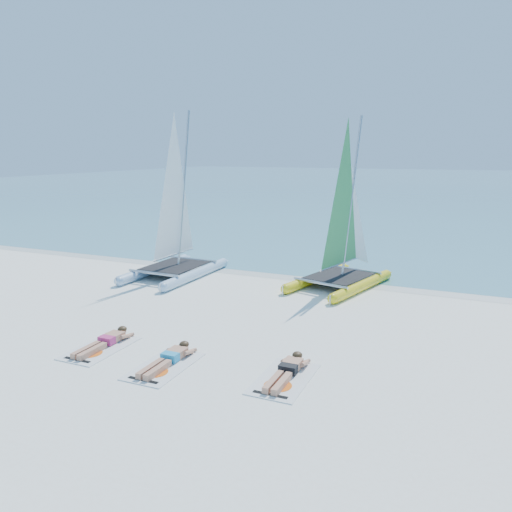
{
  "coord_description": "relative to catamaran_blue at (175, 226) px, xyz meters",
  "views": [
    {
      "loc": [
        5.46,
        -11.39,
        4.51
      ],
      "look_at": [
        -0.03,
        1.2,
        1.61
      ],
      "focal_mm": 35.0,
      "sensor_mm": 36.0,
      "label": 1
    }
  ],
  "objects": [
    {
      "name": "ground",
      "position": [
        4.38,
        -3.85,
        -1.84
      ],
      "size": [
        140.0,
        140.0,
        0.0
      ],
      "primitive_type": "plane",
      "color": "white",
      "rests_on": "ground"
    },
    {
      "name": "sea",
      "position": [
        4.38,
        59.15,
        -1.84
      ],
      "size": [
        140.0,
        115.0,
        0.01
      ],
      "primitive_type": "cube",
      "color": "#6FB1B9",
      "rests_on": "ground"
    },
    {
      "name": "wet_sand_strip",
      "position": [
        4.38,
        1.65,
        -1.84
      ],
      "size": [
        140.0,
        1.4,
        0.01
      ],
      "primitive_type": "cube",
      "color": "silver",
      "rests_on": "ground"
    },
    {
      "name": "catamaran_blue",
      "position": [
        0.0,
        0.0,
        0.0
      ],
      "size": [
        2.28,
        4.58,
        6.17
      ],
      "rotation": [
        0.0,
        0.0,
        -0.03
      ],
      "color": "#A9CFDF",
      "rests_on": "ground"
    },
    {
      "name": "catamaran_yellow",
      "position": [
        5.99,
        1.32,
        0.01
      ],
      "size": [
        3.09,
        4.74,
        5.88
      ],
      "rotation": [
        0.0,
        0.0,
        -0.26
      ],
      "color": "yellow",
      "rests_on": "ground"
    },
    {
      "name": "towel_a",
      "position": [
        2.16,
        -6.68,
        -1.83
      ],
      "size": [
        1.0,
        1.85,
        0.02
      ],
      "primitive_type": "cube",
      "color": "silver",
      "rests_on": "ground"
    },
    {
      "name": "sunbather_a",
      "position": [
        2.16,
        -6.49,
        -1.72
      ],
      "size": [
        0.37,
        1.73,
        0.26
      ],
      "color": "tan",
      "rests_on": "towel_a"
    },
    {
      "name": "towel_b",
      "position": [
        4.08,
        -6.92,
        -1.83
      ],
      "size": [
        1.0,
        1.85,
        0.02
      ],
      "primitive_type": "cube",
      "color": "silver",
      "rests_on": "ground"
    },
    {
      "name": "sunbather_b",
      "position": [
        4.08,
        -6.73,
        -1.72
      ],
      "size": [
        0.37,
        1.73,
        0.26
      ],
      "color": "tan",
      "rests_on": "towel_b"
    },
    {
      "name": "towel_c",
      "position": [
        6.64,
        -6.47,
        -1.83
      ],
      "size": [
        1.0,
        1.85,
        0.02
      ],
      "primitive_type": "cube",
      "color": "silver",
      "rests_on": "ground"
    },
    {
      "name": "sunbather_c",
      "position": [
        6.64,
        -6.28,
        -1.72
      ],
      "size": [
        0.37,
        1.73,
        0.26
      ],
      "color": "tan",
      "rests_on": "towel_c"
    }
  ]
}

